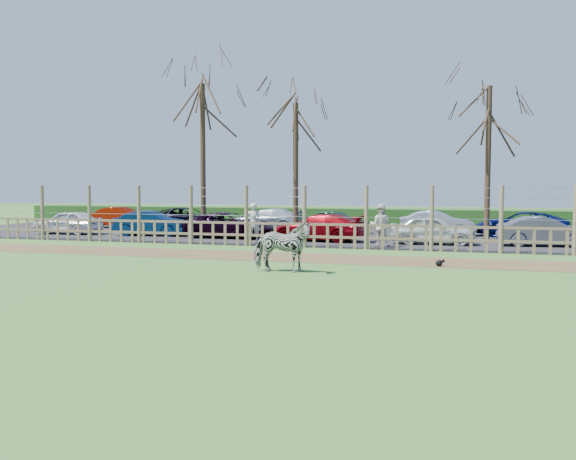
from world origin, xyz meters
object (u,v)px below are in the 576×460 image
(car_2, at_px, (230,225))
(car_7, at_px, (122,217))
(tree_left, at_px, (203,122))
(zebra, at_px, (282,247))
(car_9, at_px, (266,220))
(car_10, at_px, (336,221))
(visitor_b, at_px, (380,225))
(car_0, at_px, (67,222))
(car_8, at_px, (187,218))
(car_11, at_px, (437,223))
(visitor_a, at_px, (253,223))
(car_5, at_px, (544,231))
(car_1, at_px, (152,223))
(tree_mid, at_px, (296,137))
(tree_right, at_px, (489,125))
(crow, at_px, (439,263))
(car_4, at_px, (433,230))
(car_3, at_px, (318,227))
(car_12, at_px, (521,224))

(car_2, xyz_separation_m, car_7, (-8.69, 4.72, 0.00))
(tree_left, bearing_deg, zebra, -56.26)
(car_9, xyz_separation_m, car_10, (4.01, -0.50, 0.00))
(visitor_b, relative_size, car_0, 0.49)
(car_8, distance_m, car_11, 13.90)
(visitor_a, height_order, car_8, visitor_a)
(car_5, distance_m, car_7, 22.99)
(visitor_b, relative_size, car_10, 0.49)
(visitor_b, height_order, car_11, visitor_b)
(zebra, xyz_separation_m, car_1, (-10.07, 10.52, -0.11))
(car_10, bearing_deg, tree_mid, 154.55)
(tree_mid, xyz_separation_m, car_1, (-6.71, -2.23, -4.23))
(tree_right, bearing_deg, car_0, -171.46)
(zebra, distance_m, crow, 5.07)
(tree_mid, height_order, visitor_a, tree_mid)
(crow, bearing_deg, car_5, 64.67)
(car_0, relative_size, car_4, 1.00)
(car_9, bearing_deg, tree_mid, 39.54)
(visitor_a, relative_size, car_10, 0.49)
(visitor_a, bearing_deg, car_2, -68.40)
(visitor_a, distance_m, car_8, 10.04)
(car_11, bearing_deg, tree_mid, 99.84)
(visitor_a, height_order, car_10, visitor_a)
(car_10, height_order, car_11, same)
(tree_mid, bearing_deg, car_4, -22.86)
(car_1, xyz_separation_m, car_7, (-4.52, 4.64, 0.00))
(car_1, bearing_deg, zebra, -143.19)
(tree_left, height_order, zebra, tree_left)
(crow, relative_size, car_5, 0.08)
(car_11, bearing_deg, car_1, 100.14)
(tree_right, bearing_deg, car_9, 168.70)
(tree_left, relative_size, car_7, 2.16)
(car_4, relative_size, car_11, 0.97)
(car_3, bearing_deg, car_2, -90.17)
(tree_mid, bearing_deg, crow, -52.93)
(visitor_b, bearing_deg, car_5, -165.25)
(car_4, distance_m, car_8, 15.15)
(car_5, bearing_deg, car_7, 70.79)
(tree_left, relative_size, car_8, 1.82)
(zebra, height_order, car_4, zebra)
(car_5, bearing_deg, car_4, 89.12)
(car_9, bearing_deg, tree_left, -30.02)
(car_5, distance_m, car_12, 4.93)
(tree_right, height_order, car_2, tree_right)
(zebra, distance_m, car_10, 15.17)
(car_0, xyz_separation_m, car_8, (4.09, 5.26, 0.00))
(car_1, relative_size, car_9, 0.88)
(car_8, bearing_deg, tree_left, -140.10)
(car_4, relative_size, car_8, 0.82)
(zebra, bearing_deg, visitor_a, 21.37)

